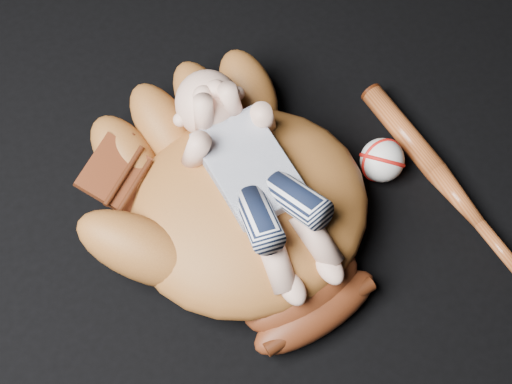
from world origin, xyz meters
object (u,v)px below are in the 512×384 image
(baseball_bat, at_px, (445,182))
(baseball, at_px, (382,160))
(newborn_baby, at_px, (259,182))
(baseball_glove, at_px, (249,203))

(baseball_bat, bearing_deg, baseball, 148.48)
(newborn_baby, height_order, baseball_bat, newborn_baby)
(baseball_glove, bearing_deg, baseball_bat, -20.48)
(baseball_glove, relative_size, newborn_baby, 1.38)
(baseball_glove, bearing_deg, newborn_baby, -3.62)
(baseball_glove, height_order, baseball, baseball_glove)
(newborn_baby, relative_size, baseball, 5.28)
(baseball_glove, distance_m, baseball_bat, 0.34)
(baseball_glove, height_order, newborn_baby, newborn_baby)
(baseball_bat, relative_size, baseball, 5.68)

